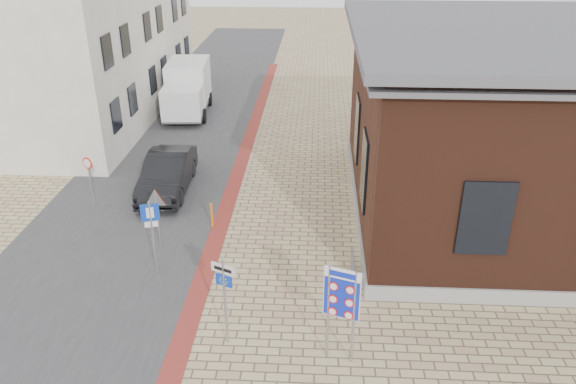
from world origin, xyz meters
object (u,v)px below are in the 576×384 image
(box_truck, at_px, (187,88))
(essen_sign, at_px, (224,288))
(sedan, at_px, (168,173))
(border_sign, at_px, (342,296))
(bollard, at_px, (212,215))
(parking_sign, at_px, (152,226))

(box_truck, distance_m, essen_sign, 19.64)
(sedan, height_order, border_sign, border_sign)
(box_truck, distance_m, bollard, 13.44)
(sedan, relative_size, border_sign, 1.75)
(box_truck, xyz_separation_m, essen_sign, (5.11, -18.96, 0.27))
(essen_sign, relative_size, bollard, 2.72)
(essen_sign, bearing_deg, parking_sign, 155.93)
(box_truck, bearing_deg, bollard, -78.71)
(box_truck, relative_size, parking_sign, 2.19)
(box_truck, xyz_separation_m, parking_sign, (2.41, -15.91, 0.27))
(sedan, distance_m, essen_sign, 9.74)
(border_sign, bearing_deg, essen_sign, -169.44)
(box_truck, bearing_deg, parking_sign, -85.85)
(parking_sign, distance_m, bollard, 3.47)
(sedan, xyz_separation_m, border_sign, (6.69, -9.38, 1.16))
(sedan, xyz_separation_m, essen_sign, (3.78, -8.93, 0.94))
(border_sign, distance_m, essen_sign, 2.95)
(sedan, height_order, bollard, sedan)
(sedan, distance_m, parking_sign, 6.05)
(box_truck, xyz_separation_m, bollard, (3.64, -12.91, -0.97))
(sedan, distance_m, box_truck, 10.14)
(border_sign, height_order, parking_sign, border_sign)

